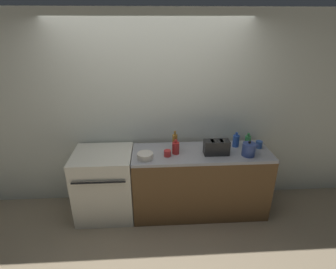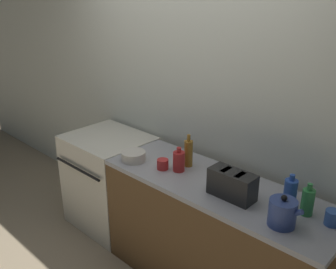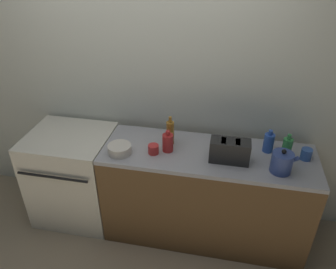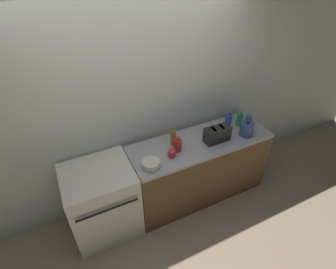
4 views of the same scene
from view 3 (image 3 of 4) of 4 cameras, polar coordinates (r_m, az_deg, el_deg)
ground_plane at (r=3.21m, az=-6.46°, el=-18.48°), size 12.00×12.00×0.00m
wall_back at (r=2.97m, az=-3.98°, el=8.69°), size 8.00×0.05×2.60m
stove at (r=3.31m, az=-15.97°, el=-6.74°), size 0.74×0.68×0.91m
counter_block at (r=3.00m, az=6.48°, el=-10.35°), size 1.77×0.60×0.91m
kettle at (r=2.60m, az=19.23°, el=-4.58°), size 0.20×0.16×0.20m
toaster at (r=2.61m, az=10.70°, el=-2.80°), size 0.31×0.14×0.18m
bottle_blue at (r=2.80m, az=17.12°, el=-1.34°), size 0.08×0.08×0.20m
bottle_green at (r=2.77m, az=19.99°, el=-2.15°), size 0.08×0.08×0.21m
bottle_amber at (r=2.76m, az=0.38°, el=0.36°), size 0.07×0.07×0.26m
bottle_red at (r=2.69m, az=-0.03°, el=-1.38°), size 0.09×0.09×0.19m
cup_blue at (r=2.83m, az=22.93°, el=-3.16°), size 0.09×0.09×0.09m
cup_red at (r=2.68m, az=-2.56°, el=-2.57°), size 0.09×0.09×0.08m
bowl at (r=2.71m, az=-8.42°, el=-2.54°), size 0.19×0.19×0.08m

